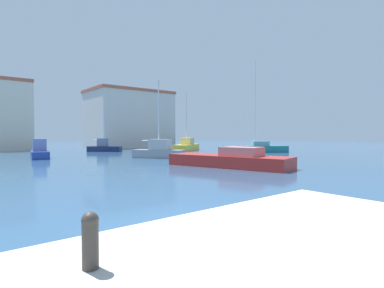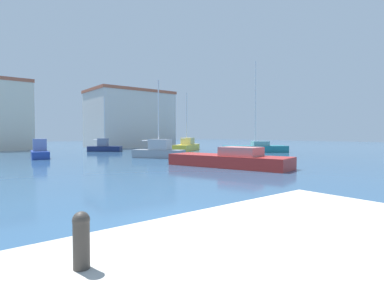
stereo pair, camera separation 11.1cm
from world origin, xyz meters
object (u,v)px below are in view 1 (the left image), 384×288
Objects in this scene: mooring_bollard at (90,238)px; sailboat_yellow_distant_north at (187,146)px; motorboat_red_distant_east at (230,160)px; sailboat_teal_outer_mooring at (255,148)px; sailboat_grey_near_pier at (159,151)px; sailboat_navy_center_channel at (104,147)px; motorboat_blue_far_left at (40,152)px.

sailboat_yellow_distant_north is (25.44, 31.11, -0.56)m from mooring_bollard.
sailboat_teal_outer_mooring is (15.29, 10.27, 0.03)m from motorboat_red_distant_east.
sailboat_grey_near_pier is 0.82× the size of motorboat_red_distant_east.
sailboat_navy_center_channel is (-10.25, 5.12, -0.04)m from sailboat_yellow_distant_north.
mooring_bollard is at bearing -143.40° from sailboat_teal_outer_mooring.
sailboat_grey_near_pier is (15.00, 22.09, -0.49)m from mooring_bollard.
sailboat_navy_center_channel is at bearing 88.30° from motorboat_red_distant_east.
motorboat_red_distant_east is at bearing -146.10° from sailboat_teal_outer_mooring.
sailboat_grey_near_pier is 11.62m from motorboat_blue_far_left.
sailboat_navy_center_channel is (15.20, 36.23, -0.60)m from mooring_bollard.
sailboat_navy_center_channel reaches higher than mooring_bollard.
sailboat_yellow_distant_north is 9.98m from sailboat_teal_outer_mooring.
sailboat_navy_center_channel is at bearing 37.24° from motorboat_blue_far_left.
mooring_bollard is 39.29m from sailboat_navy_center_channel.
sailboat_grey_near_pier is 13.80m from sailboat_yellow_distant_north.
motorboat_blue_far_left is 12.01m from sailboat_navy_center_channel.
sailboat_navy_center_channel is at bearing 153.46° from sailboat_yellow_distant_north.
sailboat_teal_outer_mooring is (14.76, 0.01, -0.17)m from sailboat_grey_near_pier.
mooring_bollard is at bearing -101.00° from motorboat_blue_far_left.
motorboat_red_distant_east is 22.18m from sailboat_yellow_distant_north.
sailboat_grey_near_pier reaches higher than sailboat_navy_center_channel.
sailboat_teal_outer_mooring is at bearing -64.40° from sailboat_yellow_distant_north.
sailboat_teal_outer_mooring is at bearing 0.06° from sailboat_grey_near_pier.
motorboat_red_distant_east is 2.10× the size of motorboat_blue_far_left.
motorboat_red_distant_east is at bearing -119.65° from sailboat_yellow_distant_north.
motorboat_blue_far_left is 0.61× the size of sailboat_navy_center_channel.
sailboat_grey_near_pier is 1.73× the size of motorboat_blue_far_left.
motorboat_red_distant_east is at bearing 39.27° from mooring_bollard.
motorboat_blue_far_left is at bearing 79.00° from mooring_bollard.
mooring_bollard is 29.50m from motorboat_blue_far_left.
sailboat_grey_near_pier is at bearing -179.94° from sailboat_teal_outer_mooring.
mooring_bollard is 40.19m from sailboat_yellow_distant_north.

